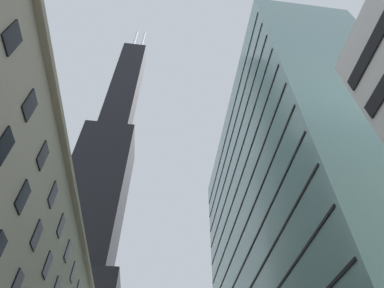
# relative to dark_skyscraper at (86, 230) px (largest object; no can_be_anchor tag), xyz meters

# --- Properties ---
(dark_skyscraper) EXTENTS (24.29, 24.29, 185.76)m
(dark_skyscraper) POSITION_rel_dark_skyscraper_xyz_m (0.00, 0.00, 0.00)
(dark_skyscraper) COLOR black
(dark_skyscraper) RESTS_ON ground
(glass_office_midrise) EXTENTS (15.89, 48.44, 57.04)m
(glass_office_midrise) POSITION_rel_dark_skyscraper_xyz_m (39.84, -41.58, -24.74)
(glass_office_midrise) COLOR gray
(glass_office_midrise) RESTS_ON ground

